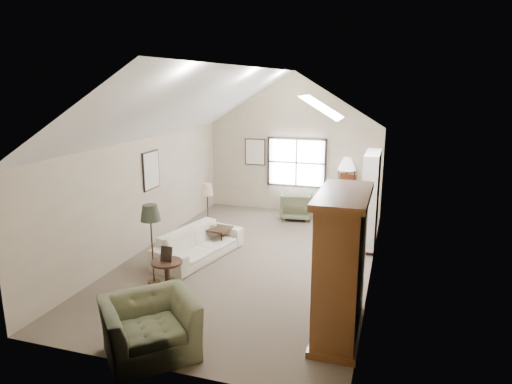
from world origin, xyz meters
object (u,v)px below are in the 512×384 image
(sofa, at_px, (199,244))
(side_table, at_px, (167,276))
(armoire, at_px, (341,266))
(coffee_table, at_px, (210,237))
(armchair_far, at_px, (297,205))
(side_chair, at_px, (345,197))
(armchair_near, at_px, (150,327))

(sofa, xyz_separation_m, side_table, (0.10, -1.60, -0.05))
(armoire, height_order, sofa, armoire)
(side_table, bearing_deg, armoire, -9.98)
(side_table, bearing_deg, coffee_table, 93.49)
(side_table, bearing_deg, armchair_far, 76.01)
(coffee_table, bearing_deg, sofa, -86.69)
(side_table, xyz_separation_m, side_chair, (2.52, 5.54, 0.32))
(sofa, relative_size, coffee_table, 2.36)
(armoire, xyz_separation_m, side_chair, (-0.64, 6.10, -0.50))
(armchair_far, height_order, side_table, armchair_far)
(armoire, distance_m, sofa, 3.99)
(sofa, height_order, armchair_far, armchair_far)
(armoire, bearing_deg, armchair_near, -151.94)
(armchair_near, xyz_separation_m, side_table, (-0.73, 1.86, -0.12))
(side_chair, bearing_deg, armchair_far, -146.67)
(armchair_near, height_order, side_chair, side_chair)
(armchair_far, xyz_separation_m, side_table, (-1.27, -5.09, -0.10))
(armoire, relative_size, sofa, 0.98)
(coffee_table, xyz_separation_m, side_chair, (2.66, 3.23, 0.36))
(armoire, distance_m, side_table, 3.32)
(sofa, bearing_deg, armchair_far, -8.40)
(side_table, height_order, side_chair, side_chair)
(armoire, distance_m, side_chair, 6.15)
(coffee_table, bearing_deg, side_table, -86.51)
(armoire, relative_size, side_table, 3.92)
(armchair_far, bearing_deg, coffee_table, 55.47)
(armoire, xyz_separation_m, side_table, (-3.16, 0.56, -0.82))
(armchair_near, xyz_separation_m, coffee_table, (-0.87, 4.17, -0.16))
(sofa, xyz_separation_m, coffee_table, (-0.04, 0.71, -0.08))
(armchair_near, distance_m, armchair_far, 6.96)
(armchair_far, xyz_separation_m, side_chair, (1.26, 0.46, 0.22))
(armchair_far, bearing_deg, sofa, 60.99)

